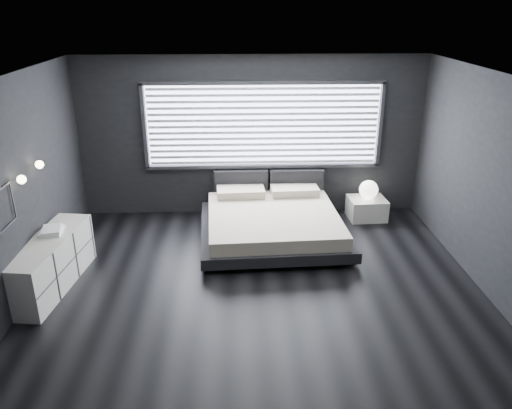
{
  "coord_description": "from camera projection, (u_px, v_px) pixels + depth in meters",
  "views": [
    {
      "loc": [
        -0.26,
        -5.77,
        3.6
      ],
      "look_at": [
        0.0,
        0.85,
        0.9
      ],
      "focal_mm": 35.0,
      "sensor_mm": 36.0,
      "label": 1
    }
  ],
  "objects": [
    {
      "name": "headboard",
      "position": [
        269.0,
        184.0,
        8.94
      ],
      "size": [
        1.96,
        0.16,
        0.52
      ],
      "color": "black",
      "rests_on": "ground"
    },
    {
      "name": "nightstand",
      "position": [
        367.0,
        208.0,
        8.87
      ],
      "size": [
        0.67,
        0.57,
        0.37
      ],
      "primitive_type": "cube",
      "rotation": [
        0.0,
        0.0,
        0.05
      ],
      "color": "silver",
      "rests_on": "ground"
    },
    {
      "name": "wall_art_lower",
      "position": [
        5.0,
        207.0,
        5.8
      ],
      "size": [
        0.01,
        0.48,
        0.48
      ],
      "color": "#47474C",
      "rests_on": "ground"
    },
    {
      "name": "book_stack",
      "position": [
        51.0,
        230.0,
        6.74
      ],
      "size": [
        0.32,
        0.4,
        0.08
      ],
      "color": "white",
      "rests_on": "dresser"
    },
    {
      "name": "bed",
      "position": [
        273.0,
        222.0,
        8.09
      ],
      "size": [
        2.41,
        2.31,
        0.6
      ],
      "color": "black",
      "rests_on": "ground"
    },
    {
      "name": "dresser",
      "position": [
        51.0,
        263.0,
        6.68
      ],
      "size": [
        0.71,
        1.79,
        0.7
      ],
      "color": "silver",
      "rests_on": "ground"
    },
    {
      "name": "sconce_far",
      "position": [
        39.0,
        165.0,
        6.6
      ],
      "size": [
        0.18,
        0.11,
        0.11
      ],
      "color": "silver",
      "rests_on": "ground"
    },
    {
      "name": "room",
      "position": [
        259.0,
        193.0,
        6.18
      ],
      "size": [
        6.04,
        6.0,
        2.8
      ],
      "color": "black",
      "rests_on": "ground"
    },
    {
      "name": "window",
      "position": [
        263.0,
        126.0,
        8.6
      ],
      "size": [
        4.14,
        0.09,
        1.52
      ],
      "color": "white",
      "rests_on": "ground"
    },
    {
      "name": "sconce_near",
      "position": [
        21.0,
        180.0,
        6.04
      ],
      "size": [
        0.18,
        0.11,
        0.11
      ],
      "color": "silver",
      "rests_on": "ground"
    },
    {
      "name": "orb_lamp",
      "position": [
        369.0,
        190.0,
        8.75
      ],
      "size": [
        0.33,
        0.33,
        0.33
      ],
      "primitive_type": "sphere",
      "color": "white",
      "rests_on": "nightstand"
    }
  ]
}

